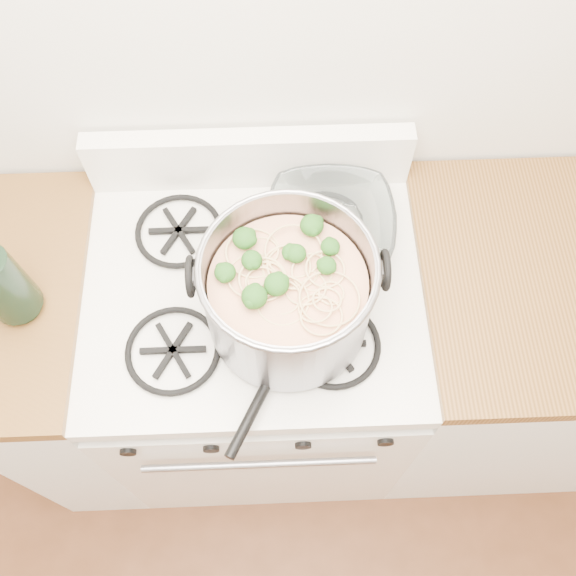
# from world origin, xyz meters

# --- Properties ---
(gas_range) EXTENTS (0.76, 0.66, 0.92)m
(gas_range) POSITION_xyz_m (0.00, 1.26, 0.44)
(gas_range) COLOR white
(gas_range) RESTS_ON ground
(counter_left) EXTENTS (0.25, 0.65, 0.92)m
(counter_left) POSITION_xyz_m (-0.51, 1.26, 0.46)
(counter_left) COLOR silver
(counter_left) RESTS_ON ground
(counter_right) EXTENTS (1.00, 0.65, 0.92)m
(counter_right) POSITION_xyz_m (0.88, 1.26, 0.46)
(counter_right) COLOR silver
(counter_right) RESTS_ON ground
(stock_pot) EXTENTS (0.38, 0.35, 0.24)m
(stock_pot) POSITION_xyz_m (0.08, 1.18, 1.03)
(stock_pot) COLOR gray
(stock_pot) RESTS_ON gas_range
(spatula) EXTENTS (0.40, 0.41, 0.02)m
(spatula) POSITION_xyz_m (0.07, 1.11, 0.94)
(spatula) COLOR black
(spatula) RESTS_ON gas_range
(glass_bowl) EXTENTS (0.12, 0.12, 0.03)m
(glass_bowl) POSITION_xyz_m (0.18, 1.39, 0.94)
(glass_bowl) COLOR white
(glass_bowl) RESTS_ON gas_range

